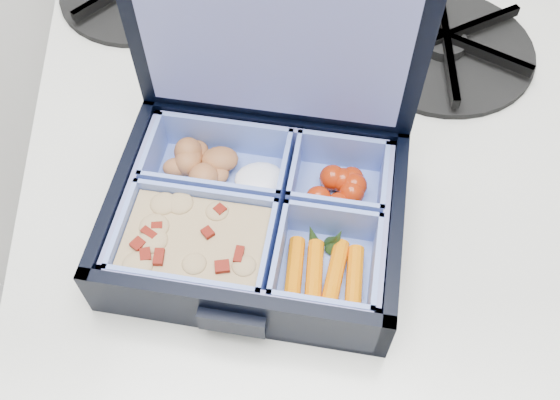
{
  "coord_description": "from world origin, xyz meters",
  "views": [
    {
      "loc": [
        -0.59,
        1.32,
        1.27
      ],
      "look_at": [
        -0.57,
        1.59,
        0.87
      ],
      "focal_mm": 40.0,
      "sensor_mm": 36.0,
      "label": 1
    }
  ],
  "objects_px": {
    "bento_box": "(256,217)",
    "fork": "(317,122)",
    "stove": "(317,307)",
    "burner_grate": "(444,41)"
  },
  "relations": [
    {
      "from": "bento_box",
      "to": "fork",
      "type": "relative_size",
      "value": 1.2
    },
    {
      "from": "stove",
      "to": "fork",
      "type": "height_order",
      "value": "fork"
    },
    {
      "from": "burner_grate",
      "to": "bento_box",
      "type": "bearing_deg",
      "value": -135.01
    },
    {
      "from": "burner_grate",
      "to": "fork",
      "type": "height_order",
      "value": "burner_grate"
    },
    {
      "from": "bento_box",
      "to": "burner_grate",
      "type": "height_order",
      "value": "bento_box"
    },
    {
      "from": "stove",
      "to": "bento_box",
      "type": "relative_size",
      "value": 3.84
    },
    {
      "from": "bento_box",
      "to": "fork",
      "type": "height_order",
      "value": "bento_box"
    },
    {
      "from": "stove",
      "to": "bento_box",
      "type": "xyz_separation_m",
      "value": [
        -0.08,
        -0.12,
        0.45
      ]
    },
    {
      "from": "bento_box",
      "to": "burner_grate",
      "type": "distance_m",
      "value": 0.28
    },
    {
      "from": "burner_grate",
      "to": "fork",
      "type": "relative_size",
      "value": 0.99
    }
  ]
}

